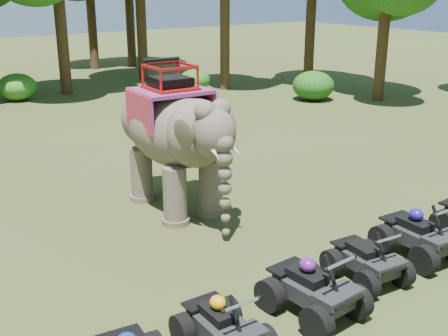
# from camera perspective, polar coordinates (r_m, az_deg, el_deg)

# --- Properties ---
(ground) EXTENTS (110.00, 110.00, 0.00)m
(ground) POSITION_cam_1_polar(r_m,az_deg,el_deg) (11.90, 3.54, -10.20)
(ground) COLOR #47381E
(ground) RESTS_ON ground
(elephant) EXTENTS (2.34, 4.71, 3.84)m
(elephant) POSITION_cam_1_polar(r_m,az_deg,el_deg) (14.39, -5.15, 3.15)
(elephant) COLOR brown
(elephant) RESTS_ON ground
(atv_1) EXTENTS (1.21, 1.61, 1.15)m
(atv_1) POSITION_cam_1_polar(r_m,az_deg,el_deg) (9.24, -0.14, -15.15)
(atv_1) COLOR black
(atv_1) RESTS_ON ground
(atv_2) EXTENTS (1.33, 1.78, 1.29)m
(atv_2) POSITION_cam_1_polar(r_m,az_deg,el_deg) (10.24, 9.07, -11.34)
(atv_2) COLOR black
(atv_2) RESTS_ON ground
(atv_3) EXTENTS (1.32, 1.68, 1.15)m
(atv_3) POSITION_cam_1_polar(r_m,az_deg,el_deg) (11.56, 14.36, -8.46)
(atv_3) COLOR black
(atv_3) RESTS_ON ground
(atv_4) EXTENTS (1.45, 1.88, 1.31)m
(atv_4) POSITION_cam_1_polar(r_m,az_deg,el_deg) (12.80, 19.34, -5.85)
(atv_4) COLOR black
(atv_4) RESTS_ON ground
(tree_3) EXTENTS (5.39, 5.39, 7.70)m
(tree_3) POSITION_cam_1_polar(r_m,az_deg,el_deg) (31.14, 0.09, 15.02)
(tree_3) COLOR #195114
(tree_3) RESTS_ON ground
(tree_4) EXTENTS (6.20, 6.20, 8.86)m
(tree_4) POSITION_cam_1_polar(r_m,az_deg,el_deg) (33.62, 8.87, 16.05)
(tree_4) COLOR #195114
(tree_4) RESTS_ON ground
(tree_5) EXTENTS (5.96, 5.96, 8.51)m
(tree_5) POSITION_cam_1_polar(r_m,az_deg,el_deg) (29.11, 16.05, 14.90)
(tree_5) COLOR #195114
(tree_5) RESTS_ON ground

